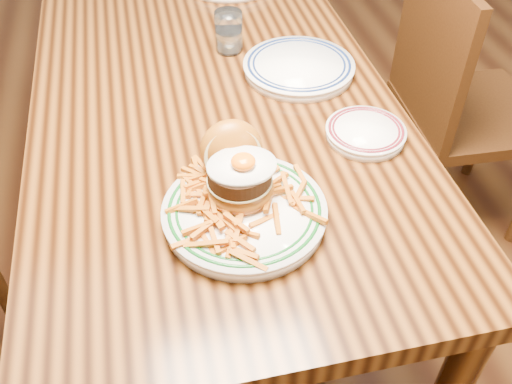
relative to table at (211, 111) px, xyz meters
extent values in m
plane|color=black|center=(0.00, 0.00, -0.66)|extent=(6.00, 6.00, 0.00)
cube|color=black|center=(0.00, 0.00, 0.06)|extent=(0.85, 1.60, 0.05)
cylinder|color=black|center=(-0.36, 0.74, -0.31)|extent=(0.07, 0.07, 0.70)
cylinder|color=black|center=(0.36, 0.74, -0.31)|extent=(0.07, 0.07, 0.70)
cylinder|color=#381F0B|center=(-0.63, -0.12, -0.46)|extent=(0.04, 0.04, 0.40)
cube|color=#381F0B|center=(0.86, 0.12, -0.23)|extent=(0.44, 0.44, 0.04)
cube|color=#381F0B|center=(0.67, 0.13, 0.02)|extent=(0.05, 0.43, 0.46)
cylinder|color=#381F0B|center=(1.05, 0.29, -0.45)|extent=(0.04, 0.04, 0.41)
cylinder|color=#381F0B|center=(0.69, 0.31, -0.45)|extent=(0.04, 0.04, 0.41)
cylinder|color=#381F0B|center=(0.67, -0.05, -0.45)|extent=(0.04, 0.04, 0.41)
cylinder|color=white|center=(-0.01, -0.48, 0.10)|extent=(0.30, 0.30, 0.02)
cylinder|color=white|center=(-0.01, -0.48, 0.11)|extent=(0.31, 0.31, 0.01)
torus|color=#0D4C16|center=(-0.01, -0.48, 0.12)|extent=(0.28, 0.28, 0.01)
torus|color=#0D4C16|center=(-0.01, -0.48, 0.12)|extent=(0.26, 0.26, 0.01)
ellipsoid|color=#9C5614|center=(-0.01, -0.44, 0.13)|extent=(0.13, 0.13, 0.06)
cylinder|color=beige|center=(-0.01, -0.44, 0.15)|extent=(0.12, 0.12, 0.00)
cylinder|color=black|center=(-0.01, -0.44, 0.17)|extent=(0.12, 0.12, 0.03)
ellipsoid|color=white|center=(0.00, -0.44, 0.19)|extent=(0.13, 0.11, 0.01)
ellipsoid|color=#FF6805|center=(0.00, -0.45, 0.20)|extent=(0.05, 0.05, 0.02)
ellipsoid|color=#9C5614|center=(-0.01, -0.37, 0.17)|extent=(0.12, 0.10, 0.14)
cylinder|color=beige|center=(-0.01, -0.39, 0.17)|extent=(0.11, 0.04, 0.11)
cylinder|color=white|center=(0.30, -0.29, 0.10)|extent=(0.17, 0.17, 0.02)
cylinder|color=white|center=(0.30, -0.29, 0.11)|extent=(0.17, 0.17, 0.01)
torus|color=#5B141E|center=(0.30, -0.29, 0.11)|extent=(0.16, 0.16, 0.01)
torus|color=#5B141E|center=(0.30, -0.29, 0.11)|extent=(0.15, 0.15, 0.01)
cube|color=silver|center=(0.32, -0.28, 0.11)|extent=(0.11, 0.05, 0.00)
cylinder|color=white|center=(0.23, -0.01, 0.10)|extent=(0.27, 0.27, 0.02)
cylinder|color=white|center=(0.23, -0.01, 0.11)|extent=(0.28, 0.28, 0.01)
torus|color=#0F1F4E|center=(0.23, -0.01, 0.11)|extent=(0.26, 0.26, 0.01)
torus|color=#0F1F4E|center=(0.23, -0.01, 0.11)|extent=(0.23, 0.23, 0.01)
cylinder|color=white|center=(0.08, 0.14, 0.14)|extent=(0.07, 0.07, 0.11)
cylinder|color=silver|center=(0.08, 0.14, 0.12)|extent=(0.06, 0.06, 0.05)
camera|label=1|loc=(-0.15, -1.20, 0.86)|focal=40.00mm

